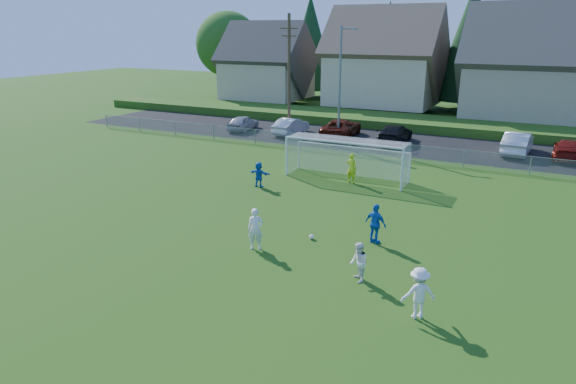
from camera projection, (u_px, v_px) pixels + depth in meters
name	position (u px, v px, depth m)	size (l,w,h in m)	color
ground	(185.00, 292.00, 17.96)	(160.00, 160.00, 0.00)	#193D0C
asphalt_lot	(397.00, 143.00, 41.34)	(60.00, 60.00, 0.00)	black
grass_embankment	(419.00, 123.00, 47.59)	(70.00, 6.00, 0.80)	#1E420F
soccer_ball	(312.00, 237.00, 22.43)	(0.22, 0.22, 0.22)	white
player_white_a	(255.00, 229.00, 21.22)	(0.64, 0.42, 1.76)	white
player_white_b	(359.00, 262.00, 18.51)	(0.73, 0.57, 1.49)	white
player_white_c	(419.00, 293.00, 16.15)	(1.11, 0.64, 1.72)	white
player_blue_a	(376.00, 224.00, 21.82)	(1.02, 0.43, 1.75)	blue
player_blue_b	(259.00, 174.00, 29.68)	(1.37, 0.44, 1.48)	blue
goalkeeper	(352.00, 168.00, 30.43)	(0.65, 0.43, 1.79)	#C1E61B
car_a	(243.00, 123.00, 46.26)	(1.60, 3.98, 1.36)	#9B9CA2
car_b	(291.00, 126.00, 44.47)	(1.51, 4.34, 1.43)	silver
car_c	(341.00, 128.00, 43.43)	(2.53, 5.49, 1.52)	#4C1308
car_d	(395.00, 134.00, 41.23)	(2.05, 5.04, 1.46)	black
car_f	(517.00, 143.00, 37.47)	(1.73, 4.96, 1.63)	silver
car_g	(568.00, 150.00, 35.97)	(1.94, 4.78, 1.39)	maroon
soccer_goal	(348.00, 152.00, 31.11)	(7.42, 1.90, 2.50)	white
chainlink_fence	(377.00, 149.00, 36.47)	(52.06, 0.06, 1.20)	gray
streetlight	(340.00, 81.00, 40.50)	(1.38, 0.18, 9.00)	slate
utility_pole	(289.00, 74.00, 43.43)	(1.60, 0.26, 10.00)	#473321
houses_row	(462.00, 44.00, 50.98)	(53.90, 11.45, 13.27)	tan
tree_row	(462.00, 46.00, 56.84)	(65.98, 12.36, 13.80)	#382616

